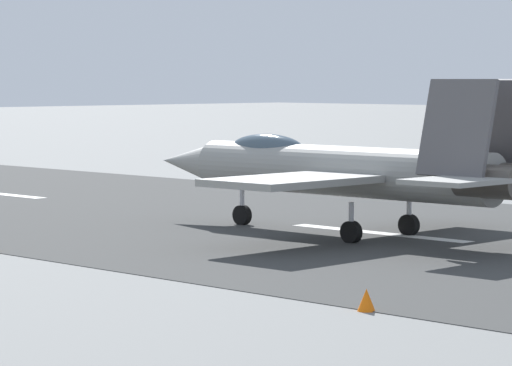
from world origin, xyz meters
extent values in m
plane|color=slate|center=(0.00, 0.00, 0.00)|extent=(400.00, 400.00, 0.00)
cube|color=#363736|center=(0.00, 0.00, 0.01)|extent=(240.00, 26.00, 0.02)
cube|color=white|center=(-0.16, 0.00, 0.02)|extent=(8.00, 0.70, 0.00)
cylinder|color=gray|center=(0.46, 1.35, 2.30)|extent=(12.94, 2.10, 1.80)
cone|color=gray|center=(8.40, 1.54, 2.30)|extent=(3.01, 1.60, 1.53)
ellipsoid|color=#3F5160|center=(4.10, 1.44, 2.97)|extent=(3.62, 1.18, 1.10)
cylinder|color=#47423D|center=(-6.17, 1.75, 2.30)|extent=(2.22, 1.15, 1.10)
cylinder|color=#47423D|center=(-6.15, 0.65, 2.30)|extent=(2.22, 1.15, 1.10)
cube|color=gray|center=(-0.63, 5.05, 2.20)|extent=(3.53, 5.71, 0.24)
cube|color=gray|center=(-0.46, -2.39, 2.20)|extent=(3.53, 5.71, 0.24)
cube|color=gray|center=(-6.22, 3.60, 2.40)|extent=(2.46, 2.85, 0.16)
cube|color=#555356|center=(-5.19, 2.12, 4.00)|extent=(2.62, 1.01, 3.14)
cube|color=#555356|center=(-5.15, 0.33, 4.00)|extent=(2.62, 1.01, 3.14)
cylinder|color=silver|center=(5.42, 1.47, 0.70)|extent=(0.18, 0.18, 1.40)
cylinder|color=black|center=(5.42, 1.47, 0.38)|extent=(0.77, 0.32, 0.76)
cylinder|color=silver|center=(-1.38, 2.91, 0.70)|extent=(0.18, 0.18, 1.40)
cylinder|color=black|center=(-1.38, 2.91, 0.38)|extent=(0.77, 0.32, 0.76)
cylinder|color=silver|center=(-1.31, -0.29, 0.70)|extent=(0.18, 0.18, 1.40)
cylinder|color=black|center=(-1.31, -0.29, 0.38)|extent=(0.77, 0.32, 0.76)
cone|color=orange|center=(-10.70, 12.99, 0.28)|extent=(0.44, 0.44, 0.55)
camera|label=1|loc=(-31.99, 37.85, 5.55)|focal=96.40mm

